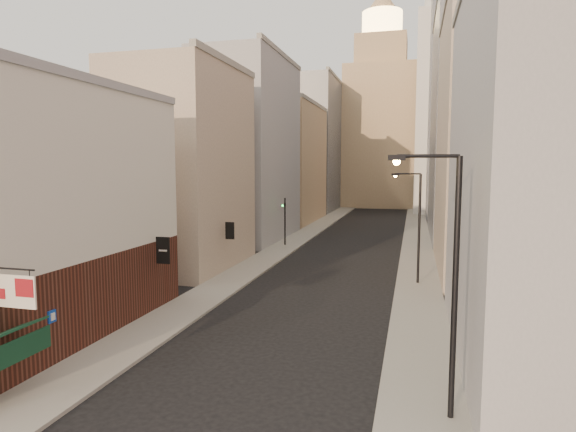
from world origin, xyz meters
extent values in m
cube|color=gray|center=(-6.50, 55.00, 0.07)|extent=(3.00, 140.00, 0.15)
cube|color=gray|center=(6.50, 55.00, 0.07)|extent=(3.00, 140.00, 0.15)
cube|color=#4E281E|center=(-11.00, 9.00, 2.00)|extent=(6.00, 16.00, 4.00)
cube|color=silver|center=(-11.00, 9.00, 8.00)|extent=(6.00, 16.00, 8.00)
cube|color=gray|center=(-8.20, 9.00, 12.10)|extent=(0.60, 16.00, 0.40)
cylinder|color=black|center=(-6.90, 3.00, 4.90)|extent=(2.40, 0.06, 0.06)
cube|color=beige|center=(-6.50, 3.00, 4.15)|extent=(1.60, 0.06, 1.10)
cube|color=maroon|center=(-6.10, 3.00, 4.30)|extent=(0.70, 0.10, 0.60)
cube|color=maroon|center=(-7.05, 3.00, 4.05)|extent=(0.35, 0.10, 0.35)
cube|color=black|center=(-7.35, 3.20, 2.55)|extent=(1.25, 3.00, 0.52)
cube|color=black|center=(-6.75, 3.20, 2.05)|extent=(0.06, 3.00, 0.80)
cube|color=#1040B6|center=(-7.95, 6.20, 2.20)|extent=(0.08, 0.40, 0.50)
cube|color=black|center=(-7.30, 14.00, 3.60)|extent=(0.80, 0.08, 1.50)
cube|color=black|center=(-7.30, 24.00, 3.40)|extent=(0.70, 0.08, 1.30)
cube|color=gray|center=(-12.00, 26.00, 8.00)|extent=(8.00, 12.00, 16.00)
cube|color=gray|center=(-12.00, 42.00, 10.00)|extent=(8.00, 16.00, 20.00)
cube|color=tan|center=(-12.00, 60.00, 8.50)|extent=(8.00, 18.00, 17.00)
cube|color=gray|center=(-12.00, 80.00, 12.00)|extent=(8.00, 20.00, 24.00)
cube|color=gray|center=(12.00, 12.00, 8.00)|extent=(8.00, 16.00, 16.00)
cube|color=gray|center=(12.00, 30.00, 10.00)|extent=(8.00, 16.00, 20.00)
cube|color=gray|center=(12.00, 50.00, 13.00)|extent=(8.00, 20.00, 26.00)
cube|color=gray|center=(18.00, 78.00, 25.00)|extent=(20.00, 22.00, 50.00)
cube|color=tan|center=(-1.00, 92.00, 14.00)|extent=(14.00, 14.00, 28.00)
cube|color=tan|center=(-1.00, 92.00, 31.00)|extent=(10.00, 10.00, 6.00)
cylinder|color=#FFCC72|center=(-1.00, 92.00, 36.50)|extent=(8.00, 8.00, 5.00)
cone|color=tan|center=(-1.00, 92.00, 41.00)|extent=(7.00, 7.00, 5.00)
cube|color=silver|center=(10.00, 78.00, 17.00)|extent=(8.00, 8.00, 34.00)
cylinder|color=silver|center=(10.00, 78.00, 35.50)|extent=(6.00, 6.00, 3.00)
cylinder|color=black|center=(7.38, 6.04, 4.27)|extent=(0.19, 0.19, 8.54)
cylinder|color=black|center=(6.44, 5.90, 8.54)|extent=(1.89, 0.39, 0.11)
cube|color=black|center=(5.50, 5.77, 8.50)|extent=(0.55, 0.28, 0.17)
sphere|color=#FFBA3F|center=(5.50, 5.77, 8.37)|extent=(0.23, 0.23, 0.23)
cylinder|color=black|center=(6.47, 24.48, 3.86)|extent=(0.17, 0.17, 7.72)
cylinder|color=black|center=(5.63, 24.31, 7.72)|extent=(1.70, 0.44, 0.10)
cube|color=black|center=(4.79, 24.14, 7.68)|extent=(0.50, 0.28, 0.15)
sphere|color=#FFBA3F|center=(4.79, 24.14, 7.57)|extent=(0.21, 0.21, 0.21)
cylinder|color=black|center=(-6.74, 37.94, 2.50)|extent=(0.16, 0.16, 5.00)
imported|color=black|center=(-6.74, 37.94, 4.20)|extent=(0.44, 0.44, 1.30)
sphere|color=#19E533|center=(-6.99, 37.94, 4.20)|extent=(0.16, 0.16, 0.16)
camera|label=1|loc=(6.04, -9.62, 8.23)|focal=30.00mm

